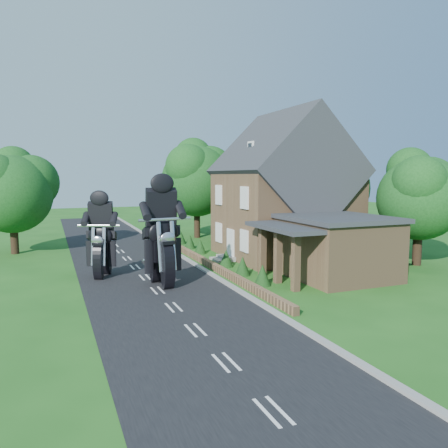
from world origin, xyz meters
name	(u,v)px	position (x,y,z in m)	size (l,w,h in m)	color
ground	(157,291)	(0.00, 0.00, 0.00)	(120.00, 120.00, 0.00)	#1C5217
road	(157,291)	(0.00, 0.00, 0.01)	(7.00, 80.00, 0.02)	black
kerb	(226,283)	(3.65, 0.00, 0.06)	(0.30, 80.00, 0.12)	gray
garden_wall	(206,262)	(4.30, 5.00, 0.20)	(0.30, 22.00, 0.40)	#876545
house	(284,195)	(10.49, 6.00, 4.34)	(9.54, 8.64, 10.24)	#876545
annex	(334,246)	(9.87, -0.80, 1.77)	(7.05, 5.94, 3.44)	#876545
tree_annex_side	(423,191)	(17.13, 0.10, 4.69)	(5.64, 5.20, 7.48)	black
tree_house_right	(335,182)	(16.65, 8.62, 5.19)	(6.51, 6.00, 8.40)	black
tree_behind_house	(265,170)	(14.18, 16.14, 6.23)	(7.81, 7.20, 10.08)	black
tree_behind_left	(201,175)	(8.16, 17.13, 5.73)	(6.94, 6.40, 9.16)	black
tree_far_road	(18,187)	(-6.86, 14.11, 4.84)	(6.08, 5.60, 7.84)	black
shrub_a	(263,275)	(5.30, -1.00, 0.55)	(0.90, 0.90, 1.10)	black
shrub_b	(243,266)	(5.30, 1.50, 0.55)	(0.90, 0.90, 1.10)	black
shrub_c	(226,258)	(5.30, 4.00, 0.55)	(0.90, 0.90, 1.10)	black
shrub_d	(200,246)	(5.30, 9.00, 0.55)	(0.90, 0.90, 1.10)	black
shrub_e	(190,241)	(5.30, 11.50, 0.55)	(0.90, 0.90, 1.10)	black
shrub_f	(181,237)	(5.30, 14.00, 0.55)	(0.90, 0.90, 1.10)	black
motorcycle_lead	(162,269)	(0.47, 0.86, 0.86)	(0.47, 1.86, 1.73)	black
motorcycle_follow	(102,264)	(-2.17, 4.01, 0.73)	(0.39, 1.56, 1.45)	black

